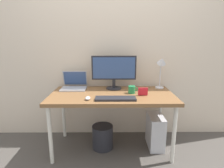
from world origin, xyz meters
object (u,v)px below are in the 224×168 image
(keyboard, at_px, (116,99))
(mouse, at_px, (88,98))
(monitor, at_px, (114,70))
(computer_tower, at_px, (155,131))
(wastebasket, at_px, (103,137))
(desk_lamp, at_px, (161,66))
(photo_frame, at_px, (143,92))
(coffee_mug, at_px, (132,90))
(laptop, at_px, (74,84))
(desk, at_px, (112,99))

(keyboard, height_order, mouse, mouse)
(monitor, height_order, computer_tower, monitor)
(wastebasket, bearing_deg, monitor, 56.98)
(computer_tower, bearing_deg, desk_lamp, 67.51)
(desk_lamp, relative_size, photo_frame, 3.90)
(monitor, relative_size, coffee_mug, 4.84)
(laptop, relative_size, keyboard, 0.73)
(desk, relative_size, photo_frame, 13.34)
(monitor, bearing_deg, desk, -96.61)
(desk, height_order, mouse, mouse)
(laptop, xyz_separation_m, coffee_mug, (0.73, -0.22, -0.01))
(keyboard, distance_m, computer_tower, 0.78)
(coffee_mug, relative_size, computer_tower, 0.28)
(wastebasket, bearing_deg, computer_tower, 2.63)
(monitor, distance_m, computer_tower, 0.94)
(monitor, distance_m, coffee_mug, 0.36)
(mouse, relative_size, coffee_mug, 0.76)
(laptop, distance_m, wastebasket, 0.77)
(monitor, bearing_deg, keyboard, -88.71)
(desk, height_order, monitor, monitor)
(desk, xyz_separation_m, monitor, (0.03, 0.23, 0.31))
(laptop, xyz_separation_m, wastebasket, (0.37, -0.24, -0.63))
(mouse, bearing_deg, desk_lamp, 26.59)
(desk, relative_size, computer_tower, 3.49)
(mouse, relative_size, photo_frame, 0.82)
(computer_tower, distance_m, wastebasket, 0.68)
(coffee_mug, bearing_deg, wastebasket, -176.93)
(laptop, xyz_separation_m, computer_tower, (1.05, -0.21, -0.57))
(photo_frame, bearing_deg, coffee_mug, 140.05)
(mouse, xyz_separation_m, wastebasket, (0.14, 0.23, -0.59))
(laptop, height_order, coffee_mug, laptop)
(photo_frame, distance_m, computer_tower, 0.60)
(photo_frame, relative_size, wastebasket, 0.37)
(photo_frame, bearing_deg, desk, 168.27)
(laptop, distance_m, coffee_mug, 0.77)
(monitor, relative_size, photo_frame, 5.18)
(keyboard, distance_m, wastebasket, 0.64)
(monitor, bearing_deg, mouse, -122.87)
(laptop, xyz_separation_m, desk_lamp, (1.13, -0.02, 0.24))
(laptop, bearing_deg, mouse, -63.77)
(photo_frame, distance_m, wastebasket, 0.78)
(desk_lamp, relative_size, wastebasket, 1.43)
(keyboard, relative_size, mouse, 4.89)
(laptop, relative_size, photo_frame, 2.91)
(laptop, height_order, mouse, laptop)
(desk_lamp, xyz_separation_m, keyboard, (-0.60, -0.45, -0.29))
(laptop, distance_m, mouse, 0.52)
(desk_lamp, relative_size, computer_tower, 1.02)
(keyboard, bearing_deg, computer_tower, 26.34)
(monitor, bearing_deg, photo_frame, -42.53)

